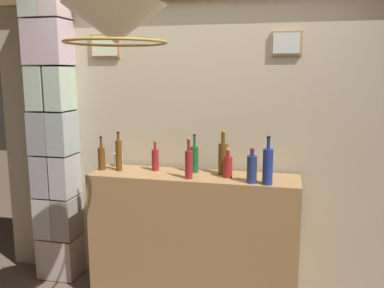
{
  "coord_description": "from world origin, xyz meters",
  "views": [
    {
      "loc": [
        0.69,
        -2.17,
        1.83
      ],
      "look_at": [
        0.0,
        0.77,
        1.29
      ],
      "focal_mm": 38.28,
      "sensor_mm": 36.0,
      "label": 1
    }
  ],
  "objects_px": {
    "liquor_bottle_port": "(252,169)",
    "liquor_bottle_bourbon": "(223,157)",
    "liquor_bottle_sherry": "(189,163)",
    "liquor_bottle_gin": "(102,158)",
    "liquor_bottle_amaro": "(268,166)",
    "liquor_bottle_rum": "(119,155)",
    "liquor_bottle_scotch": "(194,159)",
    "pendant_lamp": "(115,25)",
    "liquor_bottle_whiskey": "(228,166)",
    "liquor_bottle_brandy": "(155,159)",
    "glass_tumbler_rocks": "(118,160)"
  },
  "relations": [
    {
      "from": "liquor_bottle_port",
      "to": "liquor_bottle_bourbon",
      "type": "xyz_separation_m",
      "value": [
        -0.24,
        0.2,
        0.03
      ]
    },
    {
      "from": "liquor_bottle_sherry",
      "to": "liquor_bottle_gin",
      "type": "xyz_separation_m",
      "value": [
        -0.75,
        0.11,
        -0.02
      ]
    },
    {
      "from": "liquor_bottle_amaro",
      "to": "liquor_bottle_rum",
      "type": "bearing_deg",
      "value": 173.03
    },
    {
      "from": "liquor_bottle_scotch",
      "to": "liquor_bottle_amaro",
      "type": "height_order",
      "value": "liquor_bottle_amaro"
    },
    {
      "from": "liquor_bottle_bourbon",
      "to": "liquor_bottle_port",
      "type": "bearing_deg",
      "value": -40.04
    },
    {
      "from": "liquor_bottle_rum",
      "to": "pendant_lamp",
      "type": "relative_size",
      "value": 0.49
    },
    {
      "from": "liquor_bottle_sherry",
      "to": "liquor_bottle_whiskey",
      "type": "height_order",
      "value": "liquor_bottle_sherry"
    },
    {
      "from": "liquor_bottle_scotch",
      "to": "liquor_bottle_bourbon",
      "type": "height_order",
      "value": "liquor_bottle_bourbon"
    },
    {
      "from": "liquor_bottle_amaro",
      "to": "pendant_lamp",
      "type": "relative_size",
      "value": 0.54
    },
    {
      "from": "liquor_bottle_scotch",
      "to": "liquor_bottle_brandy",
      "type": "xyz_separation_m",
      "value": [
        -0.32,
        -0.02,
        -0.02
      ]
    },
    {
      "from": "liquor_bottle_bourbon",
      "to": "glass_tumbler_rocks",
      "type": "distance_m",
      "value": 0.9
    },
    {
      "from": "liquor_bottle_port",
      "to": "liquor_bottle_sherry",
      "type": "relative_size",
      "value": 0.82
    },
    {
      "from": "liquor_bottle_brandy",
      "to": "glass_tumbler_rocks",
      "type": "height_order",
      "value": "liquor_bottle_brandy"
    },
    {
      "from": "liquor_bottle_bourbon",
      "to": "liquor_bottle_brandy",
      "type": "height_order",
      "value": "liquor_bottle_bourbon"
    },
    {
      "from": "liquor_bottle_bourbon",
      "to": "liquor_bottle_brandy",
      "type": "relative_size",
      "value": 1.39
    },
    {
      "from": "liquor_bottle_whiskey",
      "to": "liquor_bottle_brandy",
      "type": "xyz_separation_m",
      "value": [
        -0.6,
        0.09,
        0.01
      ]
    },
    {
      "from": "liquor_bottle_sherry",
      "to": "liquor_bottle_brandy",
      "type": "xyz_separation_m",
      "value": [
        -0.32,
        0.18,
        -0.02
      ]
    },
    {
      "from": "liquor_bottle_bourbon",
      "to": "liquor_bottle_whiskey",
      "type": "relative_size",
      "value": 1.56
    },
    {
      "from": "liquor_bottle_scotch",
      "to": "liquor_bottle_rum",
      "type": "distance_m",
      "value": 0.61
    },
    {
      "from": "liquor_bottle_rum",
      "to": "pendant_lamp",
      "type": "height_order",
      "value": "pendant_lamp"
    },
    {
      "from": "liquor_bottle_rum",
      "to": "liquor_bottle_bourbon",
      "type": "relative_size",
      "value": 0.92
    },
    {
      "from": "liquor_bottle_brandy",
      "to": "pendant_lamp",
      "type": "distance_m",
      "value": 1.3
    },
    {
      "from": "pendant_lamp",
      "to": "liquor_bottle_whiskey",
      "type": "bearing_deg",
      "value": 57.5
    },
    {
      "from": "liquor_bottle_scotch",
      "to": "liquor_bottle_bourbon",
      "type": "distance_m",
      "value": 0.23
    },
    {
      "from": "liquor_bottle_brandy",
      "to": "liquor_bottle_sherry",
      "type": "bearing_deg",
      "value": -29.68
    },
    {
      "from": "liquor_bottle_port",
      "to": "liquor_bottle_gin",
      "type": "xyz_separation_m",
      "value": [
        -1.22,
        0.12,
        -0.0
      ]
    },
    {
      "from": "liquor_bottle_brandy",
      "to": "pendant_lamp",
      "type": "bearing_deg",
      "value": -84.82
    },
    {
      "from": "liquor_bottle_port",
      "to": "liquor_bottle_bourbon",
      "type": "relative_size",
      "value": 0.73
    },
    {
      "from": "liquor_bottle_scotch",
      "to": "liquor_bottle_sherry",
      "type": "height_order",
      "value": "liquor_bottle_sherry"
    },
    {
      "from": "pendant_lamp",
      "to": "liquor_bottle_amaro",
      "type": "bearing_deg",
      "value": 39.83
    },
    {
      "from": "liquor_bottle_port",
      "to": "liquor_bottle_sherry",
      "type": "distance_m",
      "value": 0.47
    },
    {
      "from": "liquor_bottle_port",
      "to": "pendant_lamp",
      "type": "relative_size",
      "value": 0.39
    },
    {
      "from": "liquor_bottle_amaro",
      "to": "liquor_bottle_whiskey",
      "type": "bearing_deg",
      "value": 156.61
    },
    {
      "from": "liquor_bottle_rum",
      "to": "liquor_bottle_bourbon",
      "type": "bearing_deg",
      "value": 5.12
    },
    {
      "from": "liquor_bottle_scotch",
      "to": "liquor_bottle_brandy",
      "type": "height_order",
      "value": "liquor_bottle_scotch"
    },
    {
      "from": "liquor_bottle_gin",
      "to": "liquor_bottle_scotch",
      "type": "bearing_deg",
      "value": 6.98
    },
    {
      "from": "liquor_bottle_amaro",
      "to": "liquor_bottle_gin",
      "type": "xyz_separation_m",
      "value": [
        -1.33,
        0.14,
        -0.03
      ]
    },
    {
      "from": "liquor_bottle_port",
      "to": "liquor_bottle_gin",
      "type": "distance_m",
      "value": 1.22
    },
    {
      "from": "liquor_bottle_brandy",
      "to": "liquor_bottle_gin",
      "type": "relative_size",
      "value": 0.9
    },
    {
      "from": "liquor_bottle_whiskey",
      "to": "pendant_lamp",
      "type": "height_order",
      "value": "pendant_lamp"
    },
    {
      "from": "liquor_bottle_bourbon",
      "to": "liquor_bottle_brandy",
      "type": "xyz_separation_m",
      "value": [
        -0.55,
        -0.0,
        -0.04
      ]
    },
    {
      "from": "liquor_bottle_whiskey",
      "to": "liquor_bottle_scotch",
      "type": "bearing_deg",
      "value": 160.13
    },
    {
      "from": "liquor_bottle_brandy",
      "to": "liquor_bottle_amaro",
      "type": "bearing_deg",
      "value": -13.47
    },
    {
      "from": "liquor_bottle_rum",
      "to": "liquor_bottle_gin",
      "type": "xyz_separation_m",
      "value": [
        -0.15,
        -0.01,
        -0.03
      ]
    },
    {
      "from": "liquor_bottle_brandy",
      "to": "glass_tumbler_rocks",
      "type": "xyz_separation_m",
      "value": [
        -0.35,
        0.07,
        -0.04
      ]
    },
    {
      "from": "liquor_bottle_sherry",
      "to": "liquor_bottle_scotch",
      "type": "bearing_deg",
      "value": 90.67
    },
    {
      "from": "liquor_bottle_bourbon",
      "to": "liquor_bottle_whiskey",
      "type": "xyz_separation_m",
      "value": [
        0.05,
        -0.09,
        -0.05
      ]
    },
    {
      "from": "liquor_bottle_rum",
      "to": "liquor_bottle_brandy",
      "type": "relative_size",
      "value": 1.29
    },
    {
      "from": "liquor_bottle_whiskey",
      "to": "glass_tumbler_rocks",
      "type": "relative_size",
      "value": 2.01
    },
    {
      "from": "liquor_bottle_scotch",
      "to": "glass_tumbler_rocks",
      "type": "relative_size",
      "value": 2.78
    }
  ]
}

